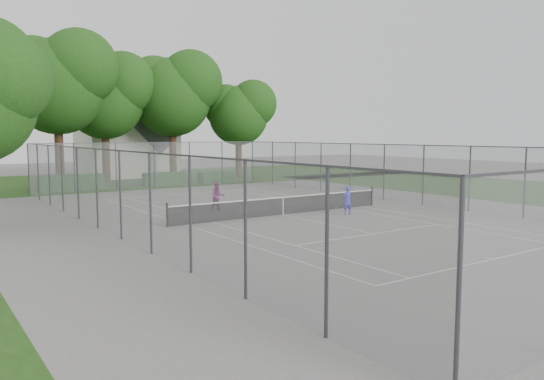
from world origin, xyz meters
TOP-DOWN VIEW (x-y plane):
  - ground at (0.00, 0.00)m, footprint 120.00×120.00m
  - grass_far at (0.00, 26.00)m, footprint 60.00×20.00m
  - grass_right at (22.00, 0.00)m, footprint 16.00×40.00m
  - court_markings at (0.00, 0.00)m, footprint 11.03×23.83m
  - tennis_net at (0.00, 0.00)m, footprint 12.87×0.10m
  - perimeter_fence at (0.00, 0.00)m, footprint 18.08×34.08m
  - tree_far_left at (-5.72, 21.91)m, footprint 8.53×7.79m
  - tree_far_midleft at (-1.51, 23.69)m, footprint 7.73×7.06m
  - tree_far_midright at (4.48, 23.17)m, footprint 8.15×7.44m
  - tree_far_right at (10.52, 21.57)m, footprint 6.45×5.89m
  - hedge_left at (-5.85, 18.68)m, footprint 4.58×1.37m
  - hedge_mid at (1.30, 18.19)m, footprint 3.40×0.97m
  - hedge_right at (6.12, 18.31)m, footprint 3.03×1.11m
  - house at (2.15, 29.09)m, footprint 8.58×6.65m
  - girl_player at (2.83, -1.75)m, footprint 0.60×0.45m
  - woman_player at (-2.08, 3.17)m, footprint 0.90×0.78m

SIDE VIEW (x-z plane):
  - ground at x=0.00m, z-range 0.00..0.00m
  - grass_far at x=0.00m, z-range 0.00..0.00m
  - grass_right at x=22.00m, z-range 0.00..0.00m
  - court_markings at x=0.00m, z-range 0.00..0.01m
  - hedge_right at x=6.12m, z-range 0.00..0.91m
  - tennis_net at x=0.00m, z-range -0.04..1.06m
  - hedge_mid at x=1.30m, z-range 0.00..1.07m
  - hedge_left at x=-5.85m, z-range 0.00..1.14m
  - girl_player at x=2.83m, z-range 0.00..1.46m
  - woman_player at x=-2.08m, z-range 0.00..1.59m
  - perimeter_fence at x=0.00m, z-range 0.05..3.57m
  - house at x=2.15m, z-range -1.04..9.64m
  - tree_far_right at x=10.52m, z-range 1.73..11.01m
  - tree_far_midleft at x=-1.51m, z-range 2.08..13.19m
  - tree_far_midright at x=4.48m, z-range 2.20..13.92m
  - tree_far_left at x=-5.72m, z-range 2.30..14.56m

